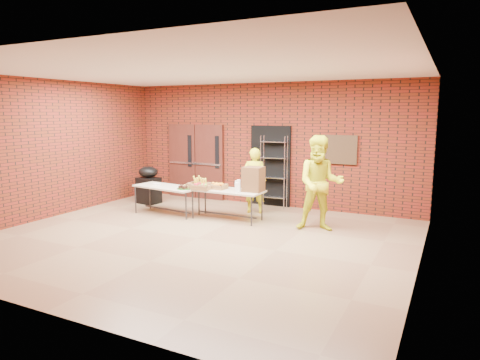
# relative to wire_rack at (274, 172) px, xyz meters

# --- Properties ---
(room) EXTENTS (8.08, 7.08, 3.28)m
(room) POSITION_rel_wire_rack_xyz_m (-0.25, -3.32, 0.68)
(room) COLOR #8B6B4B
(room) RESTS_ON ground
(double_doors) EXTENTS (1.78, 0.12, 2.10)m
(double_doors) POSITION_rel_wire_rack_xyz_m (-2.45, 0.12, 0.13)
(double_doors) COLOR #461C14
(double_doors) RESTS_ON room
(dark_doorway) EXTENTS (1.10, 0.06, 2.10)m
(dark_doorway) POSITION_rel_wire_rack_xyz_m (-0.15, 0.14, 0.13)
(dark_doorway) COLOR black
(dark_doorway) RESTS_ON room
(bronze_plaque) EXTENTS (0.85, 0.04, 0.70)m
(bronze_plaque) POSITION_rel_wire_rack_xyz_m (1.65, 0.13, 0.63)
(bronze_plaque) COLOR #3F2E19
(bronze_plaque) RESTS_ON room
(wire_rack) EXTENTS (0.69, 0.28, 1.85)m
(wire_rack) POSITION_rel_wire_rack_xyz_m (0.00, 0.00, 0.00)
(wire_rack) COLOR #B1B1B8
(wire_rack) RESTS_ON room
(table_left) EXTENTS (1.73, 0.90, 0.68)m
(table_left) POSITION_rel_wire_rack_xyz_m (-2.00, -1.90, -0.30)
(table_left) COLOR #BAA78E
(table_left) RESTS_ON room
(table_right) EXTENTS (1.70, 0.73, 0.70)m
(table_right) POSITION_rel_wire_rack_xyz_m (-0.45, -1.72, -0.29)
(table_right) COLOR #BAA78E
(table_right) RESTS_ON room
(basket_bananas) EXTENTS (0.48, 0.38, 0.15)m
(basket_bananas) POSITION_rel_wire_rack_xyz_m (-1.13, -1.81, -0.16)
(basket_bananas) COLOR olive
(basket_bananas) RESTS_ON table_right
(basket_oranges) EXTENTS (0.43, 0.34, 0.13)m
(basket_oranges) POSITION_rel_wire_rack_xyz_m (-0.71, -1.72, -0.17)
(basket_oranges) COLOR olive
(basket_oranges) RESTS_ON table_right
(basket_apples) EXTENTS (0.44, 0.34, 0.14)m
(basket_apples) POSITION_rel_wire_rack_xyz_m (-0.98, -1.91, -0.17)
(basket_apples) COLOR olive
(basket_apples) RESTS_ON table_right
(muffin_tray) EXTENTS (0.39, 0.39, 0.10)m
(muffin_tray) POSITION_rel_wire_rack_xyz_m (-1.40, -1.99, -0.20)
(muffin_tray) COLOR #154312
(muffin_tray) RESTS_ON table_left
(napkin_box) EXTENTS (0.16, 0.11, 0.05)m
(napkin_box) POSITION_rel_wire_rack_xyz_m (-2.29, -1.91, -0.22)
(napkin_box) COLOR white
(napkin_box) RESTS_ON table_left
(coffee_dispenser) EXTENTS (0.42, 0.38, 0.55)m
(coffee_dispenser) POSITION_rel_wire_rack_xyz_m (0.18, -1.64, 0.05)
(coffee_dispenser) COLOR brown
(coffee_dispenser) RESTS_ON table_right
(cup_stack_front) EXTENTS (0.09, 0.09, 0.26)m
(cup_stack_front) POSITION_rel_wire_rack_xyz_m (-0.10, -1.81, -0.10)
(cup_stack_front) COLOR white
(cup_stack_front) RESTS_ON table_right
(cup_stack_mid) EXTENTS (0.07, 0.07, 0.22)m
(cup_stack_mid) POSITION_rel_wire_rack_xyz_m (-0.08, -1.96, -0.12)
(cup_stack_mid) COLOR white
(cup_stack_mid) RESTS_ON table_right
(cup_stack_back) EXTENTS (0.07, 0.07, 0.22)m
(cup_stack_back) POSITION_rel_wire_rack_xyz_m (-0.22, -1.67, -0.12)
(cup_stack_back) COLOR white
(cup_stack_back) RESTS_ON table_right
(covered_grill) EXTENTS (0.60, 0.53, 1.01)m
(covered_grill) POSITION_rel_wire_rack_xyz_m (-3.19, -1.09, -0.42)
(covered_grill) COLOR black
(covered_grill) RESTS_ON room
(volunteer_woman) EXTENTS (0.67, 0.53, 1.60)m
(volunteer_woman) POSITION_rel_wire_rack_xyz_m (-0.16, -0.83, -0.13)
(volunteer_woman) COLOR yellow
(volunteer_woman) RESTS_ON room
(volunteer_man) EXTENTS (1.14, 1.00, 1.98)m
(volunteer_man) POSITION_rel_wire_rack_xyz_m (1.70, -1.65, 0.07)
(volunteer_man) COLOR yellow
(volunteer_man) RESTS_ON room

